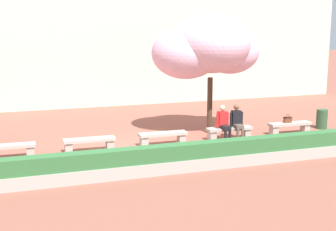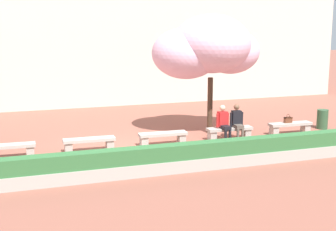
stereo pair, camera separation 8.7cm
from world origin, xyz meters
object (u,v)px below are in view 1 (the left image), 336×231
object	(u,v)px
stone_bench_near_west	(8,149)
trash_bin	(322,119)
stone_bench_center	(89,143)
person_seated_right	(237,120)
stone_bench_east_end	(229,131)
person_seated_left	(223,121)
cherry_tree_main	(207,48)
handbag	(288,119)
stone_bench_near_east	(163,137)
stone_bench_far_east	(290,126)

from	to	relation	value
stone_bench_near_west	trash_bin	size ratio (longest dim) A/B	2.20
stone_bench_center	person_seated_right	world-z (taller)	person_seated_right
trash_bin	stone_bench_east_end	bearing A→B (deg)	-174.38
person_seated_left	cherry_tree_main	size ratio (longest dim) A/B	0.29
handbag	cherry_tree_main	size ratio (longest dim) A/B	0.07
stone_bench_east_end	person_seated_left	world-z (taller)	person_seated_left
stone_bench_near_west	trash_bin	xyz separation A→B (m)	(12.04, 0.43, 0.09)
stone_bench_near_east	stone_bench_near_west	bearing A→B (deg)	180.00
cherry_tree_main	stone_bench_far_east	bearing A→B (deg)	-24.42
person_seated_right	trash_bin	world-z (taller)	person_seated_right
stone_bench_near_east	stone_bench_east_end	distance (m)	2.56
stone_bench_near_east	person_seated_left	bearing A→B (deg)	-1.33
stone_bench_near_west	person_seated_right	bearing A→B (deg)	-0.38
person_seated_right	stone_bench_east_end	bearing A→B (deg)	169.00
trash_bin	person_seated_right	bearing A→B (deg)	-173.27
handbag	person_seated_right	bearing A→B (deg)	-178.33
cherry_tree_main	stone_bench_center	bearing A→B (deg)	-164.34
stone_bench_near_west	stone_bench_center	world-z (taller)	same
stone_bench_near_east	person_seated_left	xyz separation A→B (m)	(2.29, -0.05, 0.40)
handbag	cherry_tree_main	bearing A→B (deg)	154.99
stone_bench_near_west	trash_bin	distance (m)	12.05
stone_bench_far_east	handbag	size ratio (longest dim) A/B	5.06
person_seated_left	handbag	distance (m)	2.74
person_seated_left	stone_bench_near_east	bearing A→B (deg)	178.67
person_seated_right	stone_bench_near_west	bearing A→B (deg)	179.62
stone_bench_center	stone_bench_east_end	world-z (taller)	same
cherry_tree_main	trash_bin	world-z (taller)	cherry_tree_main
person_seated_right	stone_bench_far_east	bearing A→B (deg)	1.33
stone_bench_center	stone_bench_near_east	size ratio (longest dim) A/B	1.00
stone_bench_center	handbag	xyz separation A→B (m)	(7.59, 0.01, 0.28)
stone_bench_far_east	cherry_tree_main	bearing A→B (deg)	155.58
stone_bench_far_east	person_seated_right	world-z (taller)	person_seated_right
stone_bench_east_end	trash_bin	distance (m)	4.37
person_seated_right	handbag	size ratio (longest dim) A/B	3.81
trash_bin	stone_bench_far_east	bearing A→B (deg)	-166.51
stone_bench_near_west	cherry_tree_main	xyz separation A→B (m)	(7.32, 1.33, 2.95)
handbag	stone_bench_far_east	bearing A→B (deg)	-5.87
stone_bench_far_east	cherry_tree_main	size ratio (longest dim) A/B	0.38
cherry_tree_main	stone_bench_east_end	bearing A→B (deg)	-74.41
stone_bench_near_east	stone_bench_far_east	xyz separation A→B (m)	(5.13, 0.00, 0.00)
stone_bench_east_end	cherry_tree_main	xyz separation A→B (m)	(-0.37, 1.33, 2.95)
stone_bench_near_east	person_seated_right	world-z (taller)	person_seated_right
stone_bench_east_end	trash_bin	world-z (taller)	trash_bin
stone_bench_near_west	person_seated_left	bearing A→B (deg)	-0.41
stone_bench_near_west	stone_bench_east_end	distance (m)	7.69
person_seated_right	trash_bin	distance (m)	4.11
stone_bench_far_east	trash_bin	xyz separation A→B (m)	(1.78, 0.43, 0.09)
stone_bench_near_east	handbag	size ratio (longest dim) A/B	5.06
stone_bench_center	stone_bench_east_end	size ratio (longest dim) A/B	1.00
stone_bench_center	handbag	distance (m)	7.60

